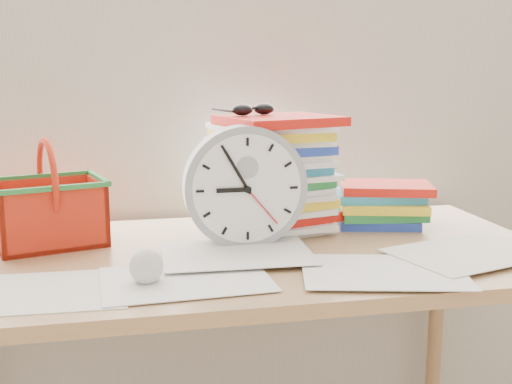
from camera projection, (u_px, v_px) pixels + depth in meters
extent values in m
cube|color=beige|center=(215.00, 12.00, 1.70)|extent=(2.40, 0.01, 2.50)
cube|color=#A57A4D|center=(243.00, 257.00, 1.45)|extent=(1.40, 0.70, 0.03)
cylinder|color=#A57A4D|center=(435.00, 335.00, 1.94)|extent=(0.04, 0.04, 0.72)
cylinder|color=#93979D|center=(245.00, 187.00, 1.46)|extent=(0.28, 0.06, 0.28)
sphere|color=silver|center=(146.00, 266.00, 1.22)|extent=(0.07, 0.07, 0.07)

